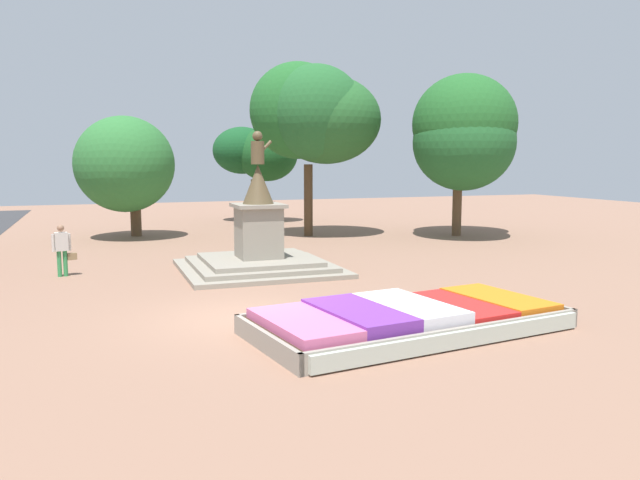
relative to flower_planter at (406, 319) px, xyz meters
The scene contains 8 objects.
ground_plane 3.82m from the flower_planter, 142.93° to the left, with size 82.71×82.71×0.00m, color #8C6651.
flower_planter is the anchor object (origin of this frame).
statue_monument 8.39m from the flower_planter, 97.62° to the left, with size 5.03×5.03×4.57m.
pedestrian_with_handbag 11.81m from the flower_planter, 127.43° to the left, with size 0.72×0.31×1.64m.
park_tree_far_left 19.71m from the flower_planter, 104.37° to the left, with size 4.53×4.46×5.66m.
park_tree_behind_statue 24.93m from the flower_planter, 83.36° to the left, with size 4.81×4.16×5.59m.
park_tree_far_right 17.84m from the flower_planter, 53.69° to the left, with size 5.75×6.26×7.56m.
park_tree_street_side 17.88m from the flower_planter, 77.11° to the left, with size 6.22×5.33×8.22m.
Camera 1 is at (-3.09, -13.86, 3.63)m, focal length 35.00 mm.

